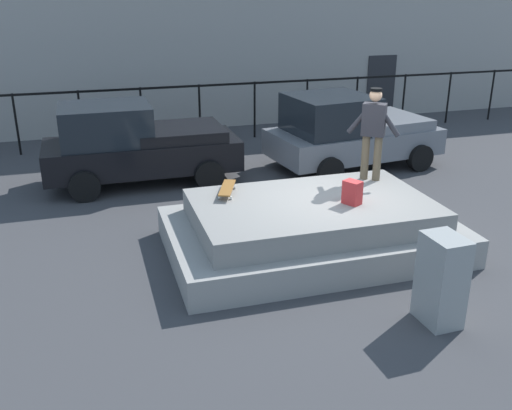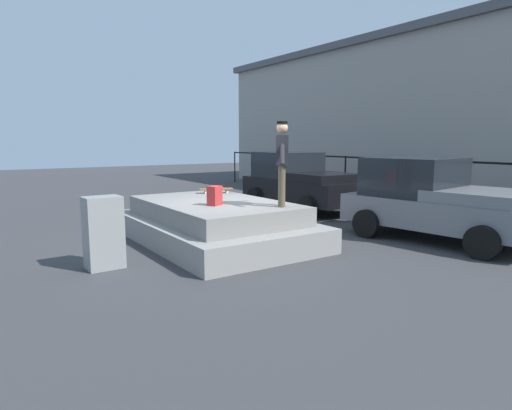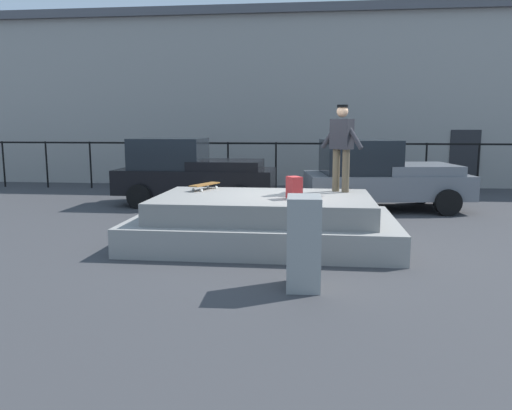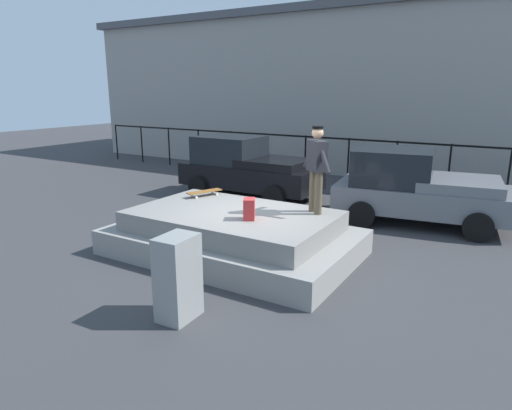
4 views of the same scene
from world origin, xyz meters
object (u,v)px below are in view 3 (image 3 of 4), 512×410
Objects in this scene: skateboard at (205,185)px; backpack at (294,188)px; skateboarder at (342,142)px; car_grey_pickup_mid at (380,175)px; car_black_pickup_near at (191,172)px; utility_box at (304,243)px.

skateboard is 2.14× the size of backpack.
car_grey_pickup_mid is at bearing 70.89° from skateboarder.
skateboarder is 4.25× the size of backpack.
car_black_pickup_near is 1.00× the size of car_grey_pickup_mid.
car_black_pickup_near is 7.66m from utility_box.
car_black_pickup_near reaches higher than skateboard.
skateboard is at bearing -138.79° from car_grey_pickup_mid.
utility_box reaches higher than skateboard.
utility_box is at bearing -22.54° from backpack.
car_grey_pickup_mid reaches higher than backpack.
car_black_pickup_near is (-3.86, 3.63, -0.94)m from skateboarder.
car_black_pickup_near reaches higher than utility_box.
skateboarder is 3.59m from utility_box.
backpack reaches higher than utility_box.
car_grey_pickup_mid is at bearing 127.23° from backpack.
backpack is 5.56m from car_black_pickup_near.
skateboarder reaches higher than backpack.
car_grey_pickup_mid is at bearing -2.88° from car_black_pickup_near.
skateboarder is at bearing -43.20° from car_black_pickup_near.
skateboarder is at bearing 112.46° from backpack.
car_grey_pickup_mid reaches higher than skateboard.
car_black_pickup_near is (-1.18, 3.63, -0.08)m from skateboard.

